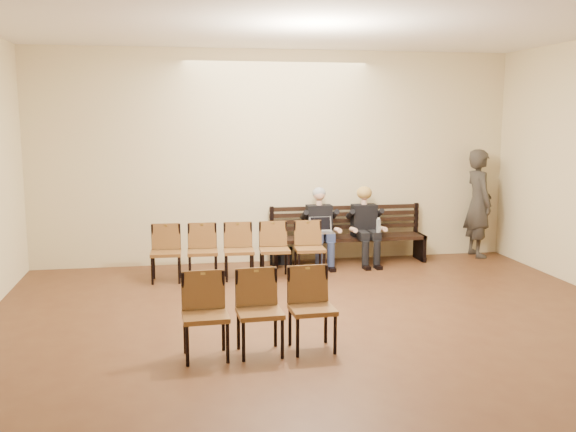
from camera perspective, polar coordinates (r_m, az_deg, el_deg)
name	(u,v)px	position (r m, az deg, el deg)	size (l,w,h in m)	color
ground	(362,377)	(6.25, 6.57, -14.02)	(10.00, 10.00, 0.00)	brown
room_walls	(344,105)	(6.52, 4.97, 9.82)	(8.02, 10.01, 3.51)	beige
bench	(348,249)	(10.77, 5.37, -2.97)	(2.60, 0.90, 0.45)	black
seated_man	(320,229)	(10.46, 2.89, -1.14)	(0.51, 0.70, 1.22)	black
seated_woman	(366,229)	(10.66, 6.91, -1.16)	(0.50, 0.69, 1.17)	black
laptop	(322,233)	(10.28, 3.08, -1.49)	(0.36, 0.28, 0.26)	#B7B7BC
water_bottle	(378,233)	(10.42, 8.04, -1.47)	(0.07, 0.07, 0.24)	silver
bag	(281,256)	(10.65, -0.63, -3.57)	(0.36, 0.25, 0.27)	black
passerby	(479,195)	(11.57, 16.60, 1.78)	(0.78, 0.52, 2.15)	#322E29
chair_row_front	(239,251)	(9.65, -4.39, -3.14)	(2.60, 0.46, 0.85)	brown
chair_row_back	(260,313)	(6.63, -2.52, -8.61)	(1.56, 0.47, 0.87)	brown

